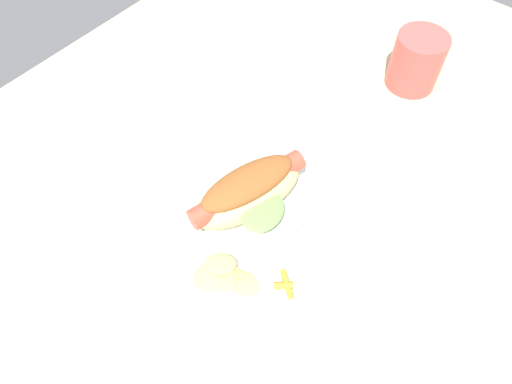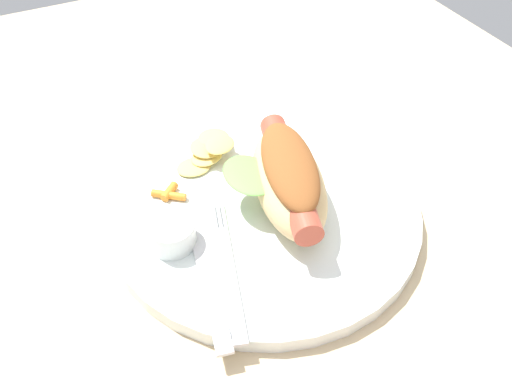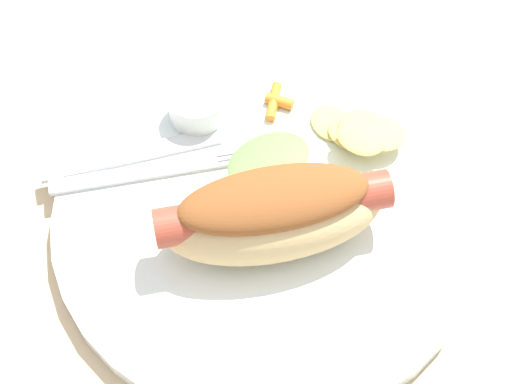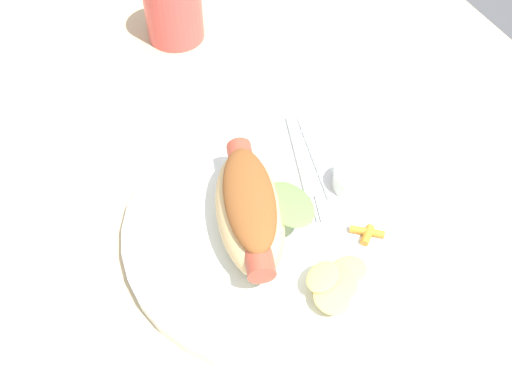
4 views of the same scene
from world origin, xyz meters
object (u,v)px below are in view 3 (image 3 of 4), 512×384
(fork, at_px, (152,171))
(plate, at_px, (265,214))
(chips_pile, at_px, (358,131))
(carrot_garnish, at_px, (276,101))
(hot_dog, at_px, (273,210))
(sauce_ramekin, at_px, (197,106))
(knife, at_px, (132,155))

(fork, bearing_deg, plate, -31.39)
(chips_pile, height_order, carrot_garnish, chips_pile)
(chips_pile, distance_m, carrot_garnish, 0.07)
(hot_dog, distance_m, carrot_garnish, 0.12)
(sauce_ramekin, xyz_separation_m, knife, (0.06, 0.01, -0.01))
(plate, relative_size, chips_pile, 4.16)
(hot_dog, xyz_separation_m, fork, (0.05, -0.09, -0.03))
(carrot_garnish, bearing_deg, sauce_ramekin, -16.64)
(sauce_ramekin, relative_size, chips_pile, 0.60)
(hot_dog, height_order, chips_pile, hot_dog)
(knife, relative_size, chips_pile, 1.84)
(sauce_ramekin, distance_m, chips_pile, 0.12)
(sauce_ramekin, height_order, chips_pile, sauce_ramekin)
(sauce_ramekin, height_order, fork, sauce_ramekin)
(hot_dog, relative_size, fork, 1.05)
(knife, distance_m, chips_pile, 0.17)
(plate, relative_size, knife, 2.26)
(carrot_garnish, bearing_deg, knife, -3.08)
(sauce_ramekin, xyz_separation_m, carrot_garnish, (-0.06, 0.02, -0.01))
(sauce_ramekin, relative_size, knife, 0.33)
(fork, height_order, carrot_garnish, carrot_garnish)
(sauce_ramekin, distance_m, carrot_garnish, 0.06)
(hot_dog, xyz_separation_m, knife, (0.06, -0.11, -0.03))
(carrot_garnish, bearing_deg, plate, 57.09)
(hot_dog, xyz_separation_m, carrot_garnish, (-0.06, -0.10, -0.03))
(hot_dog, relative_size, knife, 1.19)
(fork, xyz_separation_m, knife, (0.01, -0.02, -0.00))
(plate, bearing_deg, knife, -52.34)
(plate, relative_size, hot_dog, 1.89)
(sauce_ramekin, xyz_separation_m, fork, (0.05, 0.03, -0.01))
(plate, bearing_deg, chips_pile, -165.82)
(fork, bearing_deg, chips_pile, 0.23)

